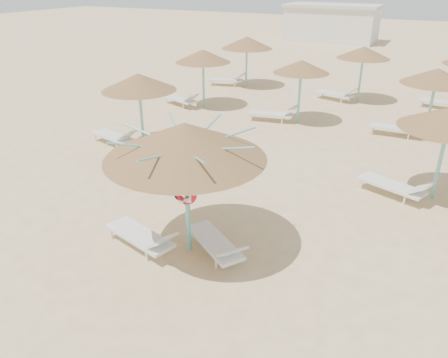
% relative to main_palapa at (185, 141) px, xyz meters
% --- Properties ---
extents(ground, '(120.00, 120.00, 0.00)m').
position_rel_main_palapa_xyz_m(ground, '(-0.10, 0.07, -2.69)').
color(ground, '#DCBA86').
rests_on(ground, ground).
extents(main_palapa, '(3.45, 3.45, 3.10)m').
position_rel_main_palapa_xyz_m(main_palapa, '(0.00, 0.00, 0.00)').
color(main_palapa, '#6EBFB9').
rests_on(main_palapa, ground).
extents(lounger_main_a, '(2.09, 1.09, 0.73)m').
position_rel_main_palapa_xyz_m(lounger_main_a, '(-0.95, -0.48, -2.35)').
color(lounger_main_a, silver).
rests_on(lounger_main_a, ground).
extents(lounger_main_b, '(1.94, 1.56, 0.71)m').
position_rel_main_palapa_xyz_m(lounger_main_b, '(0.70, 0.07, -2.36)').
color(lounger_main_b, silver).
rests_on(lounger_main_b, ground).
extents(palapa_field, '(19.13, 13.63, 2.72)m').
position_rel_main_palapa_xyz_m(palapa_field, '(0.79, 10.72, -0.39)').
color(palapa_field, '#6EBFB9').
rests_on(palapa_field, ground).
extents(service_hut, '(8.40, 4.40, 3.25)m').
position_rel_main_palapa_xyz_m(service_hut, '(-6.10, 35.07, -1.05)').
color(service_hut, silver).
rests_on(service_hut, ground).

